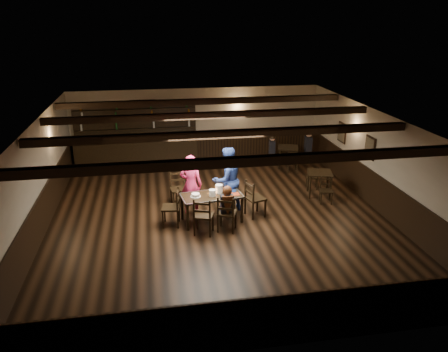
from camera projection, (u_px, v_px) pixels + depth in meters
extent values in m
plane|color=black|center=(219.00, 217.00, 11.84)|extent=(10.00, 10.00, 0.00)
cube|color=beige|center=(197.00, 125.00, 15.98)|extent=(9.00, 0.02, 2.70)
cube|color=beige|center=(269.00, 278.00, 6.75)|extent=(9.00, 0.02, 2.70)
cube|color=beige|center=(37.00, 181.00, 10.65)|extent=(0.02, 10.00, 2.70)
cube|color=beige|center=(379.00, 161.00, 12.08)|extent=(0.02, 10.00, 2.70)
cube|color=silver|center=(218.00, 120.00, 10.90)|extent=(9.00, 10.00, 0.02)
cube|color=black|center=(198.00, 148.00, 16.25)|extent=(9.00, 0.04, 1.00)
cube|color=black|center=(267.00, 322.00, 7.08)|extent=(9.00, 0.04, 1.00)
cube|color=black|center=(43.00, 213.00, 10.96)|extent=(0.04, 10.00, 1.00)
cube|color=black|center=(374.00, 190.00, 12.38)|extent=(0.04, 10.00, 1.00)
cube|color=black|center=(144.00, 114.00, 15.48)|extent=(0.90, 0.03, 1.00)
cube|color=black|center=(144.00, 114.00, 15.46)|extent=(0.80, 0.02, 0.90)
cube|color=black|center=(370.00, 148.00, 12.45)|extent=(0.03, 0.55, 0.65)
cube|color=#72664C|center=(369.00, 148.00, 12.45)|extent=(0.02, 0.45, 0.55)
cube|color=black|center=(342.00, 133.00, 14.22)|extent=(0.03, 0.55, 0.65)
cube|color=#72664C|center=(341.00, 133.00, 14.22)|extent=(0.02, 0.45, 0.55)
cube|color=black|center=(243.00, 161.00, 8.16)|extent=(8.90, 0.18, 0.18)
cube|color=black|center=(225.00, 134.00, 10.01)|extent=(8.90, 0.18, 0.18)
cube|color=black|center=(212.00, 115.00, 11.85)|extent=(8.90, 0.18, 0.18)
cube|color=black|center=(203.00, 101.00, 13.70)|extent=(8.90, 0.18, 0.18)
cube|color=black|center=(188.00, 218.00, 11.02)|extent=(0.07, 0.07, 0.71)
cube|color=black|center=(182.00, 207.00, 11.62)|extent=(0.07, 0.07, 0.71)
cube|color=black|center=(242.00, 210.00, 11.43)|extent=(0.07, 0.07, 0.71)
cube|color=black|center=(234.00, 200.00, 12.03)|extent=(0.07, 0.07, 0.71)
cube|color=black|center=(212.00, 196.00, 11.39)|extent=(1.67, 1.00, 0.04)
cube|color=#A5A8AD|center=(208.00, 190.00, 11.73)|extent=(1.57, 0.24, 0.04)
cube|color=#A5A8AD|center=(216.00, 201.00, 11.06)|extent=(1.57, 0.24, 0.04)
cube|color=#A5A8AD|center=(240.00, 192.00, 11.61)|extent=(0.14, 0.79, 0.04)
cube|color=#A5A8AD|center=(183.00, 199.00, 11.18)|extent=(0.14, 0.79, 0.04)
cube|color=black|center=(213.00, 222.00, 11.06)|extent=(0.05, 0.05, 0.47)
cube|color=black|center=(210.00, 229.00, 10.72)|extent=(0.05, 0.05, 0.47)
cube|color=black|center=(198.00, 221.00, 11.12)|extent=(0.05, 0.05, 0.47)
cube|color=black|center=(194.00, 227.00, 10.78)|extent=(0.05, 0.05, 0.47)
cube|color=black|center=(204.00, 215.00, 10.83)|extent=(0.58, 0.57, 0.04)
cube|color=black|center=(202.00, 209.00, 10.57)|extent=(0.45, 0.19, 0.49)
cube|color=black|center=(202.00, 211.00, 10.59)|extent=(0.38, 0.16, 0.05)
cube|color=black|center=(202.00, 204.00, 10.52)|extent=(0.38, 0.16, 0.05)
cube|color=black|center=(236.00, 220.00, 11.20)|extent=(0.05, 0.05, 0.46)
cube|color=black|center=(233.00, 226.00, 10.87)|extent=(0.05, 0.05, 0.46)
cube|color=black|center=(221.00, 218.00, 11.28)|extent=(0.05, 0.05, 0.46)
cube|color=black|center=(218.00, 224.00, 10.95)|extent=(0.05, 0.05, 0.46)
cube|color=black|center=(227.00, 213.00, 10.99)|extent=(0.58, 0.57, 0.04)
cube|color=black|center=(225.00, 207.00, 10.74)|extent=(0.43, 0.20, 0.48)
cube|color=black|center=(225.00, 209.00, 10.76)|extent=(0.37, 0.17, 0.05)
cube|color=black|center=(225.00, 202.00, 10.69)|extent=(0.37, 0.17, 0.05)
cube|color=black|center=(165.00, 213.00, 11.53)|extent=(0.04, 0.04, 0.48)
cube|color=black|center=(179.00, 213.00, 11.53)|extent=(0.04, 0.04, 0.48)
cube|color=black|center=(163.00, 220.00, 11.15)|extent=(0.04, 0.04, 0.48)
cube|color=black|center=(178.00, 220.00, 11.16)|extent=(0.04, 0.04, 0.48)
cube|color=black|center=(171.00, 207.00, 11.25)|extent=(0.51, 0.53, 0.04)
cube|color=black|center=(178.00, 198.00, 11.17)|extent=(0.11, 0.47, 0.50)
cube|color=black|center=(178.00, 200.00, 11.18)|extent=(0.09, 0.40, 0.06)
cube|color=black|center=(178.00, 193.00, 11.11)|extent=(0.09, 0.40, 0.06)
cube|color=black|center=(265.00, 209.00, 11.79)|extent=(0.05, 0.05, 0.49)
cube|color=black|center=(253.00, 212.00, 11.62)|extent=(0.05, 0.05, 0.49)
cube|color=black|center=(257.00, 203.00, 12.13)|extent=(0.05, 0.05, 0.49)
cube|color=black|center=(245.00, 206.00, 11.96)|extent=(0.05, 0.05, 0.49)
cube|color=black|center=(255.00, 198.00, 11.78)|extent=(0.58, 0.60, 0.05)
cube|color=black|center=(249.00, 191.00, 11.61)|extent=(0.18, 0.47, 0.51)
cube|color=black|center=(249.00, 193.00, 11.62)|extent=(0.15, 0.40, 0.06)
cube|color=black|center=(250.00, 185.00, 11.55)|extent=(0.15, 0.40, 0.06)
cube|color=black|center=(174.00, 201.00, 12.28)|extent=(0.04, 0.04, 0.48)
cube|color=black|center=(171.00, 196.00, 12.62)|extent=(0.04, 0.04, 0.48)
cube|color=black|center=(188.00, 199.00, 12.39)|extent=(0.04, 0.04, 0.48)
cube|color=black|center=(185.00, 194.00, 12.73)|extent=(0.04, 0.04, 0.48)
cube|color=black|center=(179.00, 189.00, 12.41)|extent=(0.53, 0.51, 0.05)
cube|color=black|center=(177.00, 179.00, 12.49)|extent=(0.47, 0.10, 0.51)
cube|color=black|center=(177.00, 180.00, 12.51)|extent=(0.41, 0.08, 0.06)
cube|color=black|center=(177.00, 174.00, 12.44)|extent=(0.41, 0.08, 0.06)
imported|color=#F43380|center=(191.00, 185.00, 11.82)|extent=(0.71, 0.58, 1.68)
imported|color=navy|center=(227.00, 180.00, 11.95)|extent=(1.10, 0.99, 1.84)
cube|color=black|center=(226.00, 210.00, 11.08)|extent=(0.30, 0.30, 0.12)
cube|color=black|center=(227.00, 204.00, 10.90)|extent=(0.32, 0.19, 0.45)
cylinder|color=black|center=(227.00, 196.00, 10.83)|extent=(0.09, 0.32, 0.32)
sphere|color=#D8A384|center=(227.00, 191.00, 10.78)|extent=(0.20, 0.20, 0.20)
sphere|color=#3A200D|center=(227.00, 191.00, 10.75)|extent=(0.25, 0.25, 0.25)
cone|color=#3A200D|center=(228.00, 206.00, 10.79)|extent=(0.19, 0.19, 0.57)
cylinder|color=white|center=(196.00, 196.00, 11.28)|extent=(0.27, 0.27, 0.01)
cylinder|color=white|center=(195.00, 195.00, 11.26)|extent=(0.22, 0.22, 0.07)
cylinder|color=silver|center=(196.00, 195.00, 11.27)|extent=(0.23, 0.23, 0.04)
cylinder|color=white|center=(213.00, 193.00, 11.30)|extent=(0.18, 0.18, 0.17)
cylinder|color=white|center=(219.00, 189.00, 11.48)|extent=(0.19, 0.19, 0.23)
cylinder|color=#A5A8AD|center=(212.00, 193.00, 11.45)|extent=(0.05, 0.05, 0.03)
sphere|color=orange|center=(212.00, 192.00, 11.44)|extent=(0.03, 0.03, 0.03)
cylinder|color=silver|center=(224.00, 193.00, 11.39)|extent=(0.03, 0.03, 0.09)
cylinder|color=#A5A8AD|center=(227.00, 194.00, 11.37)|extent=(0.03, 0.03, 0.08)
cylinder|color=silver|center=(221.00, 189.00, 11.59)|extent=(0.07, 0.07, 0.12)
cube|color=maroon|center=(233.00, 194.00, 11.44)|extent=(0.32, 0.23, 0.00)
cube|color=#0D1F45|center=(230.00, 191.00, 11.66)|extent=(0.40, 0.34, 0.00)
cube|color=black|center=(137.00, 152.00, 15.59)|extent=(4.28, 0.60, 1.10)
cube|color=black|center=(136.00, 136.00, 15.39)|extent=(4.48, 0.70, 0.05)
cube|color=black|center=(136.00, 135.00, 15.65)|extent=(4.28, 0.10, 2.20)
cube|color=black|center=(136.00, 129.00, 15.47)|extent=(4.18, 0.22, 0.03)
cube|color=black|center=(135.00, 119.00, 15.35)|extent=(4.18, 0.22, 0.03)
cube|color=black|center=(134.00, 109.00, 15.22)|extent=(4.18, 0.22, 0.03)
cube|color=black|center=(320.00, 173.00, 13.04)|extent=(0.86, 0.86, 0.04)
cube|color=black|center=(310.00, 188.00, 12.92)|extent=(0.04, 0.04, 0.71)
cube|color=black|center=(308.00, 181.00, 13.46)|extent=(0.04, 0.04, 0.71)
cube|color=black|center=(330.00, 188.00, 12.87)|extent=(0.04, 0.04, 0.71)
cube|color=black|center=(327.00, 181.00, 13.42)|extent=(0.04, 0.04, 0.71)
cube|color=black|center=(288.00, 147.00, 15.49)|extent=(0.89, 0.89, 0.04)
cube|color=black|center=(279.00, 160.00, 15.39)|extent=(0.04, 0.04, 0.71)
cube|color=black|center=(280.00, 155.00, 15.93)|extent=(0.04, 0.04, 0.71)
cube|color=black|center=(296.00, 160.00, 15.31)|extent=(0.04, 0.04, 0.71)
cube|color=black|center=(296.00, 155.00, 15.85)|extent=(0.04, 0.04, 0.71)
cube|color=black|center=(272.00, 147.00, 15.53)|extent=(0.27, 0.38, 0.50)
sphere|color=#D8A384|center=(272.00, 138.00, 15.41)|extent=(0.19, 0.19, 0.19)
sphere|color=black|center=(272.00, 137.00, 15.40)|extent=(0.20, 0.20, 0.20)
cube|color=black|center=(308.00, 144.00, 15.81)|extent=(0.29, 0.42, 0.55)
sphere|color=#D8A384|center=(309.00, 134.00, 15.68)|extent=(0.21, 0.21, 0.21)
sphere|color=black|center=(309.00, 133.00, 15.67)|extent=(0.22, 0.22, 0.22)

